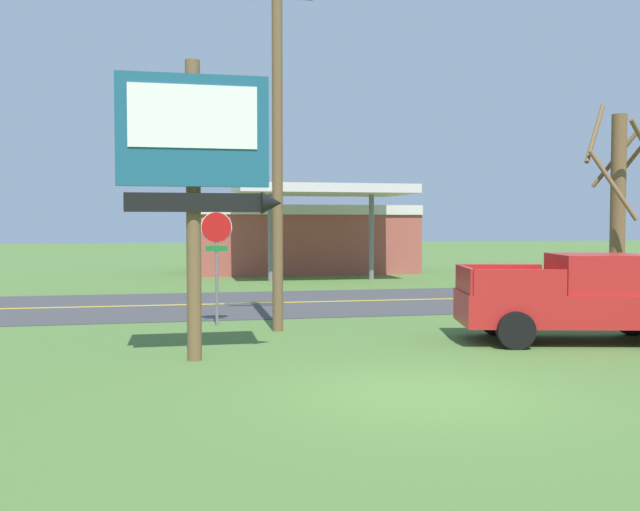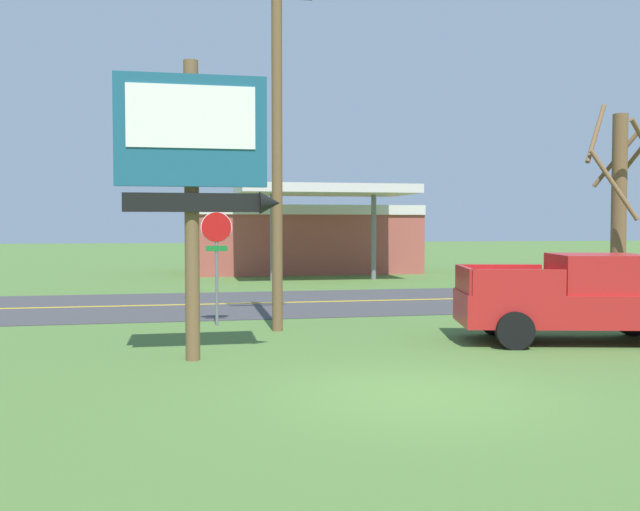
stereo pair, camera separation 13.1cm
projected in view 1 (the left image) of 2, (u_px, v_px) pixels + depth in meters
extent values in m
plane|color=#4C7033|center=(424.00, 394.00, 11.11)|extent=(180.00, 180.00, 0.00)
cube|color=#3D3D3F|center=(290.00, 303.00, 23.83)|extent=(140.00, 8.00, 0.02)
cube|color=gold|center=(290.00, 302.00, 23.83)|extent=(126.00, 0.20, 0.01)
cylinder|color=brown|center=(194.00, 212.00, 13.72)|extent=(0.28, 0.28, 5.74)
cube|color=#19516B|center=(193.00, 131.00, 13.47)|extent=(2.85, 0.16, 2.10)
cube|color=white|center=(193.00, 116.00, 13.37)|extent=(2.39, 0.03, 1.18)
cube|color=black|center=(194.00, 202.00, 13.53)|extent=(2.56, 0.12, 0.36)
cone|color=black|center=(271.00, 203.00, 13.83)|extent=(0.40, 0.44, 0.44)
cylinder|color=slate|center=(217.00, 283.00, 18.51)|extent=(0.08, 0.08, 2.20)
cylinder|color=red|center=(216.00, 227.00, 18.42)|extent=(0.76, 0.03, 0.76)
cylinder|color=white|center=(216.00, 227.00, 18.44)|extent=(0.80, 0.01, 0.80)
cube|color=#19722D|center=(217.00, 248.00, 18.44)|extent=(0.56, 0.03, 0.14)
cylinder|color=brown|center=(277.00, 138.00, 17.43)|extent=(0.26, 0.26, 9.45)
cylinder|color=brown|center=(618.00, 218.00, 19.43)|extent=(0.40, 0.40, 5.59)
cylinder|color=brown|center=(640.00, 149.00, 19.58)|extent=(0.31, 1.47, 1.29)
cylinder|color=brown|center=(615.00, 159.00, 19.92)|extent=(1.18, 0.62, 1.58)
cylinder|color=brown|center=(595.00, 133.00, 19.73)|extent=(1.14, 0.97, 1.75)
cylinder|color=brown|center=(613.00, 185.00, 18.91)|extent=(0.97, 1.02, 1.91)
cube|color=#A84C42|center=(299.00, 239.00, 39.20)|extent=(12.00, 6.00, 3.60)
cube|color=silver|center=(310.00, 210.00, 36.15)|extent=(12.00, 0.12, 0.50)
cube|color=silver|center=(322.00, 190.00, 33.23)|extent=(8.00, 5.00, 0.40)
cylinder|color=slate|center=(270.00, 235.00, 32.84)|extent=(0.24, 0.24, 4.20)
cylinder|color=slate|center=(371.00, 235.00, 33.81)|extent=(0.24, 0.24, 4.20)
cube|color=red|center=(577.00, 308.00, 15.98)|extent=(5.51, 3.07, 0.72)
cube|color=red|center=(598.00, 273.00, 15.94)|extent=(2.25, 2.18, 0.84)
cube|color=#28333D|center=(639.00, 273.00, 15.92)|extent=(0.47, 1.64, 0.71)
cube|color=red|center=(500.00, 276.00, 16.90)|extent=(1.93, 0.55, 0.56)
cube|color=red|center=(520.00, 283.00, 15.07)|extent=(1.93, 0.55, 0.56)
cube|color=red|center=(465.00, 279.00, 16.01)|extent=(0.54, 1.86, 0.56)
cylinder|color=black|center=(632.00, 318.00, 16.94)|extent=(0.84, 0.45, 0.80)
cylinder|color=black|center=(495.00, 318.00, 17.01)|extent=(0.84, 0.45, 0.80)
cylinder|color=black|center=(516.00, 330.00, 15.05)|extent=(0.84, 0.45, 0.80)
cube|color=tan|center=(593.00, 282.00, 23.85)|extent=(4.20, 1.76, 0.72)
cube|color=#2D3842|center=(598.00, 263.00, 23.85)|extent=(2.10, 1.56, 0.60)
cylinder|color=black|center=(572.00, 297.00, 22.74)|extent=(0.64, 0.24, 0.64)
cylinder|color=black|center=(544.00, 292.00, 24.46)|extent=(0.64, 0.24, 0.64)
cylinder|color=black|center=(612.00, 290.00, 24.99)|extent=(0.64, 0.24, 0.64)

